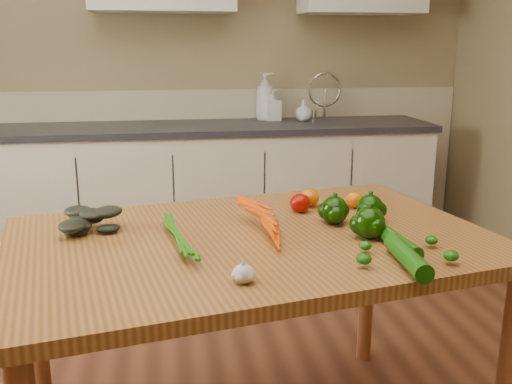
{
  "coord_description": "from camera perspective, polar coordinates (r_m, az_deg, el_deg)",
  "views": [
    {
      "loc": [
        -0.11,
        -1.49,
        1.4
      ],
      "look_at": [
        0.2,
        0.46,
        0.89
      ],
      "focal_mm": 40.0,
      "sensor_mm": 36.0,
      "label": 1
    }
  ],
  "objects": [
    {
      "name": "room",
      "position": [
        1.68,
        -5.25,
        9.2
      ],
      "size": [
        4.04,
        5.04,
        2.64
      ],
      "color": "brown",
      "rests_on": "ground"
    },
    {
      "name": "soap_bottle_c",
      "position": [
        3.88,
        4.81,
        8.13
      ],
      "size": [
        0.12,
        0.12,
        0.14
      ],
      "primitive_type": "imported",
      "rotation": [
        0.0,
        0.0,
        1.48
      ],
      "color": "silver",
      "rests_on": "counter_run"
    },
    {
      "name": "soap_bottle_a",
      "position": [
        3.93,
        0.87,
        9.55
      ],
      "size": [
        0.17,
        0.17,
        0.32
      ],
      "primitive_type": "imported",
      "rotation": [
        0.0,
        0.0,
        1.04
      ],
      "color": "silver",
      "rests_on": "counter_run"
    },
    {
      "name": "zucchini_b",
      "position": [
        1.63,
        14.94,
        -6.32
      ],
      "size": [
        0.07,
        0.25,
        0.05
      ],
      "primitive_type": "cylinder",
      "rotation": [
        1.57,
        0.0,
        -0.06
      ],
      "color": "#0E4507",
      "rests_on": "table"
    },
    {
      "name": "zucchini_a",
      "position": [
        1.75,
        14.09,
        -4.95
      ],
      "size": [
        0.06,
        0.22,
        0.05
      ],
      "primitive_type": "cylinder",
      "rotation": [
        1.57,
        0.0,
        0.08
      ],
      "color": "#0E4507",
      "rests_on": "table"
    },
    {
      "name": "leafy_greens",
      "position": [
        1.94,
        -16.04,
        -2.23
      ],
      "size": [
        0.22,
        0.19,
        0.11
      ],
      "primitive_type": null,
      "color": "black",
      "rests_on": "table"
    },
    {
      "name": "pepper_b",
      "position": [
        2.01,
        11.33,
        -1.6
      ],
      "size": [
        0.09,
        0.09,
        0.09
      ],
      "primitive_type": "sphere",
      "color": "black",
      "rests_on": "table"
    },
    {
      "name": "garlic_bulb",
      "position": [
        1.47,
        -1.25,
        -8.18
      ],
      "size": [
        0.06,
        0.06,
        0.05
      ],
      "primitive_type": "ellipsoid",
      "color": "beige",
      "rests_on": "table"
    },
    {
      "name": "carrot_bunch",
      "position": [
        1.82,
        -1.87,
        -3.29
      ],
      "size": [
        0.32,
        0.26,
        0.08
      ],
      "primitive_type": null,
      "rotation": [
        0.0,
        0.0,
        0.19
      ],
      "color": "#E64805",
      "rests_on": "table"
    },
    {
      "name": "table",
      "position": [
        1.86,
        -0.32,
        -7.06
      ],
      "size": [
        1.66,
        1.23,
        0.81
      ],
      "rotation": [
        0.0,
        0.0,
        0.19
      ],
      "color": "#9A602C",
      "rests_on": "ground"
    },
    {
      "name": "tomato_b",
      "position": [
        2.16,
        5.39,
        -0.57
      ],
      "size": [
        0.07,
        0.07,
        0.07
      ],
      "primitive_type": "ellipsoid",
      "color": "#D35C05",
      "rests_on": "table"
    },
    {
      "name": "pepper_a",
      "position": [
        1.96,
        7.85,
        -1.83
      ],
      "size": [
        0.09,
        0.09,
        0.09
      ],
      "primitive_type": "sphere",
      "color": "black",
      "rests_on": "table"
    },
    {
      "name": "tomato_a",
      "position": [
        2.08,
        4.43,
        -1.1
      ],
      "size": [
        0.07,
        0.07,
        0.07
      ],
      "primitive_type": "ellipsoid",
      "color": "#8F0902",
      "rests_on": "table"
    },
    {
      "name": "soap_bottle_b",
      "position": [
        3.9,
        1.71,
        8.7
      ],
      "size": [
        0.11,
        0.1,
        0.21
      ],
      "primitive_type": "imported",
      "rotation": [
        0.0,
        0.0,
        1.66
      ],
      "color": "silver",
      "rests_on": "counter_run"
    },
    {
      "name": "counter_run",
      "position": [
        3.82,
        -3.88,
        0.18
      ],
      "size": [
        2.84,
        0.64,
        1.14
      ],
      "color": "beige",
      "rests_on": "ground"
    },
    {
      "name": "pepper_c",
      "position": [
        1.83,
        11.25,
        -3.04
      ],
      "size": [
        0.1,
        0.1,
        0.1
      ],
      "primitive_type": "sphere",
      "color": "black",
      "rests_on": "table"
    },
    {
      "name": "tomato_c",
      "position": [
        2.16,
        9.79,
        -0.79
      ],
      "size": [
        0.07,
        0.07,
        0.06
      ],
      "primitive_type": "ellipsoid",
      "color": "#D35C05",
      "rests_on": "table"
    }
  ]
}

